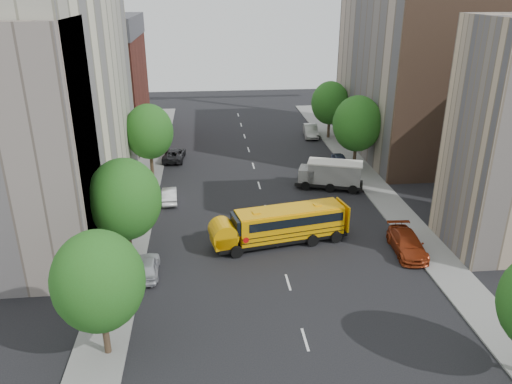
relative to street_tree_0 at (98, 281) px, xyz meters
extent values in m
plane|color=black|center=(11.00, 14.00, -4.64)|extent=(120.00, 120.00, 0.00)
cube|color=slate|center=(-0.50, 19.00, -4.58)|extent=(3.00, 80.00, 0.12)
cube|color=slate|center=(22.50, 19.00, -4.58)|extent=(3.00, 80.00, 0.12)
cube|color=silver|center=(11.00, 24.00, -4.64)|extent=(0.15, 64.00, 0.01)
cube|color=beige|center=(-7.00, 20.00, 5.36)|extent=(10.00, 26.00, 20.00)
cube|color=maroon|center=(-7.00, 42.00, 1.86)|extent=(10.00, 15.00, 13.00)
cube|color=tan|center=(-7.00, 9.50, 3.86)|extent=(10.00, 7.00, 17.00)
cube|color=tan|center=(29.00, 34.00, 4.36)|extent=(10.00, 22.00, 18.00)
cube|color=brown|center=(29.00, 23.00, 4.36)|extent=(10.10, 0.30, 18.00)
cylinder|color=#38281C|center=(0.00, 0.00, -3.29)|extent=(0.36, 0.36, 2.70)
ellipsoid|color=#265216|center=(0.00, 0.00, 0.01)|extent=(4.80, 4.80, 5.52)
cylinder|color=#38281C|center=(0.00, 10.00, -3.20)|extent=(0.36, 0.36, 2.88)
ellipsoid|color=#265216|center=(0.00, 10.00, 0.32)|extent=(5.12, 5.12, 5.89)
cylinder|color=#38281C|center=(0.00, 28.00, -3.24)|extent=(0.36, 0.36, 2.81)
ellipsoid|color=#265216|center=(0.00, 28.00, 0.20)|extent=(4.99, 4.99, 5.74)
cylinder|color=#38281C|center=(22.00, 28.00, -3.16)|extent=(0.36, 0.36, 2.95)
ellipsoid|color=#265216|center=(22.00, 28.00, 0.44)|extent=(5.25, 5.25, 6.04)
cylinder|color=#38281C|center=(22.00, 40.00, -3.27)|extent=(0.36, 0.36, 2.74)
ellipsoid|color=#265216|center=(22.00, 40.00, 0.07)|extent=(4.86, 4.86, 5.59)
cube|color=black|center=(11.33, 11.70, -4.13)|extent=(10.65, 4.33, 0.28)
cube|color=#ECA004|center=(11.97, 11.82, -2.93)|extent=(8.64, 3.89, 2.13)
cube|color=#ECA004|center=(7.15, 10.87, -3.57)|extent=(2.05, 2.42, 0.93)
cube|color=black|center=(8.10, 11.06, -2.46)|extent=(0.87, 2.18, 1.11)
cube|color=#ECA004|center=(11.97, 11.82, -1.84)|extent=(8.60, 3.70, 0.13)
cube|color=black|center=(12.15, 11.86, -2.46)|extent=(7.92, 3.80, 0.70)
cube|color=black|center=(11.97, 11.82, -3.67)|extent=(8.65, 3.94, 0.06)
cube|color=black|center=(11.97, 11.82, -3.30)|extent=(8.65, 3.94, 0.06)
cube|color=#ECA004|center=(16.11, 12.64, -2.93)|extent=(0.58, 2.30, 2.13)
cube|color=#ECA004|center=(9.51, 11.34, -1.75)|extent=(0.65, 0.65, 0.09)
cube|color=#ECA004|center=(14.06, 12.23, -1.75)|extent=(0.65, 0.65, 0.09)
cylinder|color=#ECA004|center=(7.15, 10.87, -3.11)|extent=(2.32, 2.47, 1.95)
cylinder|color=red|center=(8.66, 9.89, -3.25)|extent=(0.46, 0.13, 0.46)
cylinder|color=black|center=(8.01, 9.86, -4.18)|extent=(0.96, 0.45, 0.93)
cylinder|color=black|center=(7.56, 12.13, -4.18)|extent=(0.96, 0.45, 0.93)
cylinder|color=black|center=(13.56, 10.95, -4.18)|extent=(0.96, 0.45, 0.93)
cylinder|color=black|center=(13.11, 13.23, -4.18)|extent=(0.96, 0.45, 0.93)
cylinder|color=black|center=(15.38, 11.31, -4.18)|extent=(0.96, 0.45, 0.93)
cylinder|color=black|center=(14.93, 13.58, -4.18)|extent=(0.96, 0.45, 0.93)
cube|color=black|center=(17.83, 22.52, -4.09)|extent=(6.95, 4.15, 0.33)
cube|color=white|center=(18.36, 22.34, -2.94)|extent=(5.45, 3.57, 1.98)
cube|color=white|center=(15.54, 23.27, -3.27)|extent=(2.11, 2.46, 1.32)
cube|color=silver|center=(18.36, 22.34, -1.89)|extent=(5.70, 3.74, 0.13)
cylinder|color=black|center=(15.19, 22.23, -4.18)|extent=(0.96, 0.55, 0.92)
cylinder|color=black|center=(15.88, 24.32, -4.18)|extent=(0.96, 0.55, 0.92)
cylinder|color=black|center=(17.70, 21.40, -4.18)|extent=(0.96, 0.55, 0.92)
cylinder|color=black|center=(18.39, 23.49, -4.18)|extent=(0.96, 0.55, 0.92)
cylinder|color=black|center=(19.99, 20.65, -4.18)|extent=(0.96, 0.55, 0.92)
cylinder|color=black|center=(20.68, 22.73, -4.18)|extent=(0.96, 0.55, 0.92)
imported|color=#B5B6BC|center=(1.40, 7.98, -3.97)|extent=(1.66, 3.98, 1.34)
imported|color=silver|center=(2.20, 20.83, -4.00)|extent=(1.58, 3.94, 1.27)
imported|color=black|center=(2.07, 32.96, -3.95)|extent=(2.68, 5.14, 1.38)
imported|color=maroon|center=(20.60, 9.18, -3.89)|extent=(2.48, 5.34, 1.51)
imported|color=#2F3952|center=(20.60, 28.75, -3.98)|extent=(1.74, 3.96, 1.33)
imported|color=#999994|center=(19.80, 40.98, -3.84)|extent=(2.19, 5.04, 1.61)
camera|label=1|loc=(5.81, -22.70, 14.08)|focal=35.00mm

